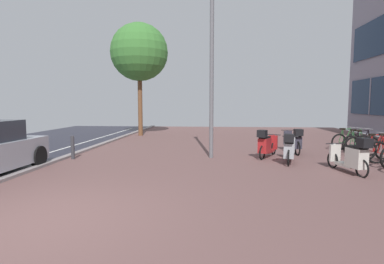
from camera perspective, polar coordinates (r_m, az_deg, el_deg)
name	(u,v)px	position (r m, az deg, el deg)	size (l,w,h in m)	color
ground	(128,225)	(5.10, -11.97, -16.74)	(21.00, 40.00, 0.13)	#201F2D
bicycle_rack_06	(375,149)	(12.02, 31.28, -2.82)	(1.26, 0.48, 0.94)	black
bicycle_rack_07	(362,146)	(12.60, 29.39, -2.27)	(1.39, 0.48, 1.02)	black
bicycle_rack_08	(356,144)	(13.28, 28.56, -1.93)	(1.28, 0.55, 0.98)	black
bicycle_rack_09	(346,141)	(13.88, 26.99, -1.59)	(1.31, 0.51, 0.96)	black
scooter_near	(289,149)	(10.04, 17.85, -3.10)	(0.77, 1.80, 1.00)	black
scooter_mid	(266,145)	(10.80, 13.80, -2.34)	(1.01, 1.59, 1.03)	black
scooter_far	(294,142)	(12.08, 18.64, -1.72)	(0.52, 1.88, 0.99)	black
scooter_extra	(353,157)	(9.18, 28.00, -4.16)	(0.71, 1.69, 1.04)	black
lamp_post	(212,58)	(10.56, 3.74, 13.71)	(0.20, 0.52, 6.18)	slate
street_tree	(139,52)	(18.26, -9.89, 14.55)	(3.30, 3.30, 6.48)	brown
bollard_far	(73,147)	(11.04, -21.56, -2.73)	(0.12, 0.12, 0.79)	#38383D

